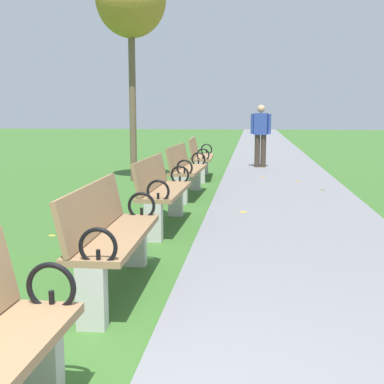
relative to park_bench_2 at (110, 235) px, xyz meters
The scene contains 8 objects.
paved_walkway 15.85m from the park_bench_2, 83.71° to the left, with size 2.47×44.00×0.02m, color slate.
park_bench_2 is the anchor object (origin of this frame).
park_bench_3 2.43m from the park_bench_2, 90.00° to the left, with size 0.51×1.61×0.90m.
park_bench_4 4.87m from the park_bench_2, 90.00° to the left, with size 0.54×1.62×0.90m.
park_bench_5 7.33m from the park_bench_2, 90.00° to the left, with size 0.54×1.62×0.90m.
tree_2 7.67m from the park_bench_2, 101.40° to the left, with size 1.45×1.45×4.57m.
pedestrian_walking 9.78m from the park_bench_2, 81.99° to the left, with size 0.53×0.26×1.62m.
scattered_leaves 3.64m from the park_bench_2, 92.28° to the left, with size 4.53×13.91×0.02m.
Camera 1 is at (0.64, -1.78, 1.49)m, focal length 48.47 mm.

